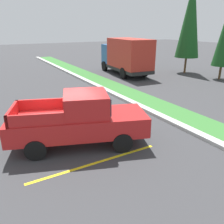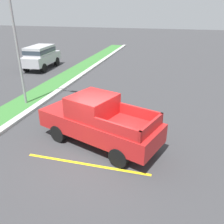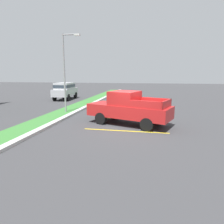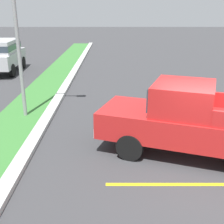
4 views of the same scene
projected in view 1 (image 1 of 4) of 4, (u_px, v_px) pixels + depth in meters
ground_plane at (68, 138)px, 9.64m from camera, size 120.00×120.00×0.00m
parking_line_near at (67, 130)px, 10.44m from camera, size 0.12×4.80×0.01m
parking_line_far at (97, 163)px, 7.91m from camera, size 0.12×4.80×0.01m
curb_strip at (160, 115)px, 11.93m from camera, size 56.00×0.40×0.15m
grass_median at (175, 113)px, 12.45m from camera, size 56.00×1.80×0.06m
pickup_truck_main at (80, 120)px, 8.82m from camera, size 3.53×5.55×2.10m
cargo_truck_distant at (126, 55)px, 21.93m from camera, size 6.98×3.02×3.40m
cypress_tree_leftmost at (190, 18)px, 21.56m from camera, size 2.27×2.27×8.74m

